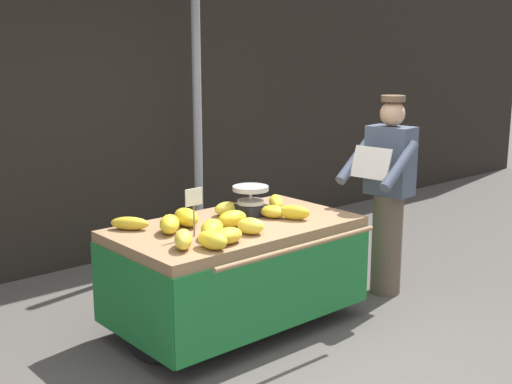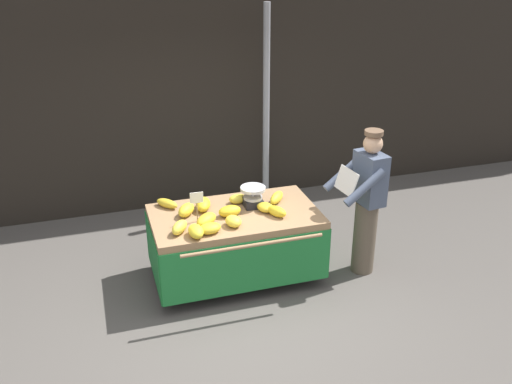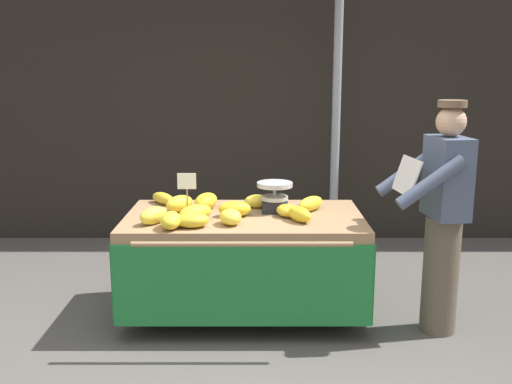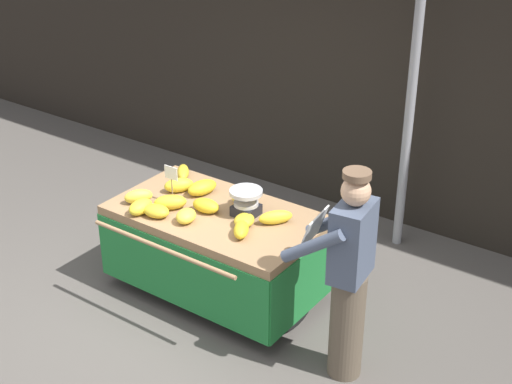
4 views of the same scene
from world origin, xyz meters
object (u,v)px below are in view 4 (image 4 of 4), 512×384
Objects in this scene: banana_bunch_1 at (140,207)px; banana_bunch_7 at (206,206)px; banana_bunch_6 at (179,185)px; street_pole at (410,110)px; vendor_person at (348,276)px; banana_bunch_10 at (202,188)px; banana_bunch_2 at (138,196)px; weighing_scale at (246,202)px; banana_bunch_9 at (276,217)px; banana_bunch_3 at (170,202)px; price_sign at (171,176)px; banana_bunch_12 at (183,172)px; banana_bunch_11 at (156,211)px; banana_cart at (217,234)px; banana_bunch_0 at (244,220)px; banana_bunch_5 at (186,216)px; banana_bunch_8 at (241,230)px; banana_bunch_4 at (242,199)px.

banana_bunch_1 reaches higher than banana_bunch_7.
street_pole is at bearing 48.59° from banana_bunch_6.
street_pole is 2.15m from vendor_person.
banana_bunch_2 is at bearing -127.02° from banana_bunch_10.
banana_bunch_9 is (0.29, 0.02, -0.06)m from weighing_scale.
weighing_scale is 1.13× the size of banana_bunch_7.
banana_bunch_6 is 1.06× the size of banana_bunch_7.
banana_bunch_3 is at bearing -123.71° from street_pole.
price_sign reaches higher than banana_bunch_12.
banana_bunch_12 is at bearing 113.99° from banana_bunch_11.
street_pole is 2.23m from banana_bunch_6.
vendor_person is (1.44, -0.28, 0.27)m from banana_cart.
banana_cart is 0.57m from banana_bunch_11.
banana_cart is 0.82m from banana_bunch_12.
weighing_scale reaches higher than banana_bunch_0.
weighing_scale is at bearing 121.09° from banana_bunch_0.
banana_bunch_2 is at bearing 177.79° from banana_bunch_5.
banana_bunch_8 is at bearing -17.19° from banana_bunch_7.
banana_bunch_11 is at bearing -151.25° from banana_bunch_9.
banana_bunch_3 is 0.96× the size of banana_bunch_10.
price_sign reaches higher than banana_bunch_6.
price_sign is (-1.35, -1.81, -0.34)m from street_pole.
vendor_person is at bearing -0.06° from banana_bunch_5.
banana_bunch_9 is at bearing 155.58° from vendor_person.
banana_bunch_0 reaches higher than banana_cart.
banana_bunch_3 reaches higher than banana_bunch_12.
banana_cart is 9.13× the size of banana_bunch_4.
vendor_person is (1.75, -0.48, -0.01)m from banana_bunch_10.
banana_bunch_9 reaches higher than banana_bunch_11.
banana_bunch_4 is 0.70× the size of banana_bunch_9.
vendor_person is (0.51, -2.02, -0.54)m from street_pole.
banana_bunch_3 is at bearing -160.61° from banana_bunch_9.
banana_bunch_1 is at bearing -89.73° from banana_bunch_6.
banana_bunch_3 is at bearing -155.14° from banana_bunch_7.
banana_bunch_9 is at bearing 26.59° from banana_bunch_1.
banana_bunch_2 is (-0.14, 0.13, 0.00)m from banana_bunch_1.
banana_bunch_2 is at bearing -161.63° from banana_bunch_9.
banana_bunch_0 is at bearing 0.06° from banana_bunch_7.
banana_bunch_0 is 0.86m from banana_bunch_6.
vendor_person is at bearing -17.11° from banana_bunch_12.
banana_bunch_4 is 0.55m from banana_bunch_5.
street_pole reaches higher than vendor_person.
street_pole is at bearing 40.49° from banana_bunch_12.
banana_bunch_6 reaches higher than banana_bunch_11.
price_sign is at bearing -60.09° from banana_bunch_12.
banana_bunch_3 is at bearing 158.72° from banana_bunch_5.
banana_bunch_7 reaches higher than banana_bunch_9.
banana_bunch_3 reaches higher than banana_bunch_5.
banana_bunch_6 is (-0.42, 0.39, 0.01)m from banana_bunch_5.
banana_bunch_3 is at bearing -154.10° from weighing_scale.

